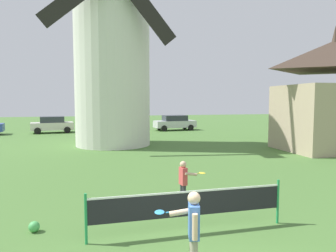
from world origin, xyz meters
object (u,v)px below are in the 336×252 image
at_px(parked_car_silver, 175,122).
at_px(chapel, 333,97).
at_px(tennis_net, 190,204).
at_px(player_near, 193,228).
at_px(parked_car_cream, 52,124).
at_px(stray_ball, 34,227).
at_px(windmill, 112,36).
at_px(player_far, 184,180).
at_px(parked_car_mustard, 114,124).

relative_size(parked_car_silver, chapel, 0.58).
xyz_separation_m(tennis_net, parked_car_silver, (6.47, 24.48, 0.13)).
relative_size(player_near, parked_car_cream, 0.37).
bearing_deg(stray_ball, windmill, 78.40).
relative_size(windmill, chapel, 1.99).
bearing_deg(player_near, parked_car_silver, 75.10).
bearing_deg(tennis_net, parked_car_silver, 75.21).
bearing_deg(tennis_net, chapel, 37.27).
bearing_deg(player_far, parked_car_silver, 75.10).
xyz_separation_m(tennis_net, parked_car_cream, (-5.65, 24.86, 0.13)).
distance_m(tennis_net, stray_ball, 3.65).
bearing_deg(player_near, tennis_net, 73.47).
height_order(tennis_net, parked_car_mustard, parked_car_mustard).
xyz_separation_m(tennis_net, player_far, (0.47, 1.97, 0.04)).
bearing_deg(player_far, parked_car_mustard, 90.73).
height_order(player_far, chapel, chapel).
bearing_deg(chapel, stray_ball, -151.90).
height_order(tennis_net, parked_car_cream, parked_car_cream).
bearing_deg(player_far, tennis_net, -103.55).
distance_m(tennis_net, player_far, 2.03).
distance_m(windmill, parked_car_cream, 12.90).
distance_m(windmill, chapel, 14.69).
xyz_separation_m(parked_car_cream, parked_car_silver, (12.12, -0.38, 0.00)).
relative_size(stray_ball, parked_car_silver, 0.06).
relative_size(windmill, tennis_net, 3.24).
xyz_separation_m(player_near, parked_car_silver, (6.96, 26.13, -0.03)).
distance_m(stray_ball, parked_car_silver, 25.57).
bearing_deg(windmill, player_far, -85.32).
height_order(player_near, chapel, chapel).
relative_size(stray_ball, chapel, 0.03).
bearing_deg(parked_car_mustard, tennis_net, -90.45).
bearing_deg(parked_car_cream, player_far, -75.02).
bearing_deg(tennis_net, windmill, 92.26).
distance_m(windmill, player_far, 14.73).
distance_m(parked_car_silver, chapel, 16.39).
bearing_deg(stray_ball, chapel, 28.10).
relative_size(player_far, parked_car_mustard, 0.28).
xyz_separation_m(player_near, stray_ball, (-3.00, 2.59, -0.71)).
bearing_deg(windmill, parked_car_mustard, 85.07).
distance_m(parked_car_mustard, parked_car_silver, 6.29).
bearing_deg(stray_ball, player_far, 14.62).
bearing_deg(parked_car_silver, windmill, -126.75).
height_order(tennis_net, parked_car_silver, parked_car_silver).
bearing_deg(parked_car_cream, parked_car_mustard, -7.18).
bearing_deg(parked_car_cream, parked_car_silver, -1.81).
xyz_separation_m(player_near, parked_car_mustard, (0.68, 25.78, -0.03)).
distance_m(player_near, parked_car_cream, 27.01).
relative_size(player_far, parked_car_silver, 0.29).
distance_m(player_near, player_far, 3.75).
bearing_deg(chapel, windmill, 156.33).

